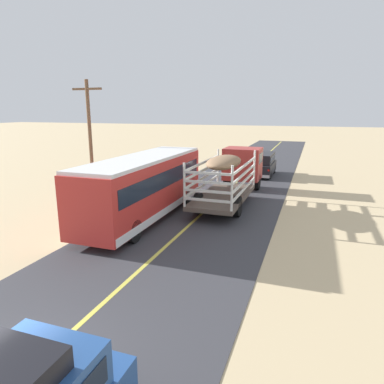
{
  "coord_description": "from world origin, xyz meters",
  "views": [
    {
      "loc": [
        5.47,
        -4.2,
        5.55
      ],
      "look_at": [
        0.0,
        11.33,
        1.6
      ],
      "focal_mm": 32.31,
      "sensor_mm": 36.0,
      "label": 1
    }
  ],
  "objects_px": {
    "livestock_truck": "(236,169)",
    "bus": "(145,186)",
    "car_far": "(262,163)",
    "power_pole_mid": "(90,133)"
  },
  "relations": [
    {
      "from": "livestock_truck",
      "to": "bus",
      "type": "distance_m",
      "value": 7.18
    },
    {
      "from": "car_far",
      "to": "power_pole_mid",
      "type": "distance_m",
      "value": 14.34
    },
    {
      "from": "livestock_truck",
      "to": "power_pole_mid",
      "type": "height_order",
      "value": "power_pole_mid"
    },
    {
      "from": "bus",
      "to": "car_far",
      "type": "bearing_deg",
      "value": 74.04
    },
    {
      "from": "bus",
      "to": "power_pole_mid",
      "type": "distance_m",
      "value": 7.93
    },
    {
      "from": "livestock_truck",
      "to": "car_far",
      "type": "xyz_separation_m",
      "value": [
        0.61,
        7.64,
        -0.7
      ]
    },
    {
      "from": "livestock_truck",
      "to": "car_far",
      "type": "height_order",
      "value": "livestock_truck"
    },
    {
      "from": "car_far",
      "to": "power_pole_mid",
      "type": "bearing_deg",
      "value": -136.75
    },
    {
      "from": "power_pole_mid",
      "to": "car_far",
      "type": "bearing_deg",
      "value": 43.25
    },
    {
      "from": "livestock_truck",
      "to": "power_pole_mid",
      "type": "xyz_separation_m",
      "value": [
        -9.62,
        -1.98,
        2.22
      ]
    }
  ]
}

